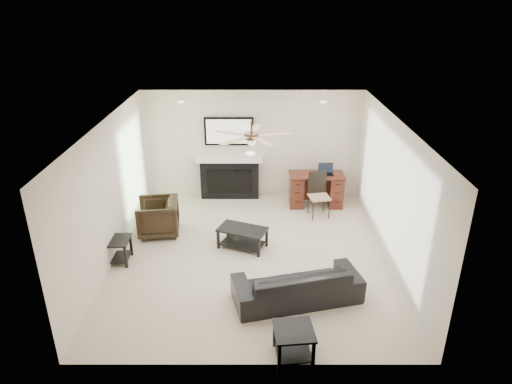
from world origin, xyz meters
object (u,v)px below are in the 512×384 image
(armchair, at_px, (158,217))
(coffee_table, at_px, (243,238))
(desk, at_px, (316,190))
(sofa, at_px, (297,284))
(fireplace_unit, at_px, (229,159))

(armchair, height_order, coffee_table, armchair)
(coffee_table, bearing_deg, desk, 71.46)
(armchair, height_order, desk, desk)
(sofa, relative_size, desk, 1.63)
(fireplace_unit, bearing_deg, desk, -12.92)
(sofa, relative_size, coffee_table, 2.21)
(sofa, bearing_deg, desk, -115.18)
(sofa, bearing_deg, fireplace_unit, -85.94)
(sofa, distance_m, fireplace_unit, 4.18)
(fireplace_unit, bearing_deg, sofa, -72.25)
(sofa, distance_m, armchair, 3.37)
(desk, bearing_deg, sofa, -101.49)
(coffee_table, relative_size, desk, 0.74)
(fireplace_unit, bearing_deg, armchair, -126.94)
(sofa, bearing_deg, coffee_table, -74.33)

